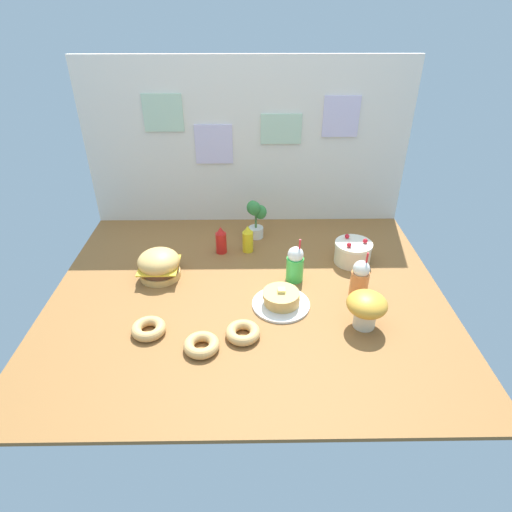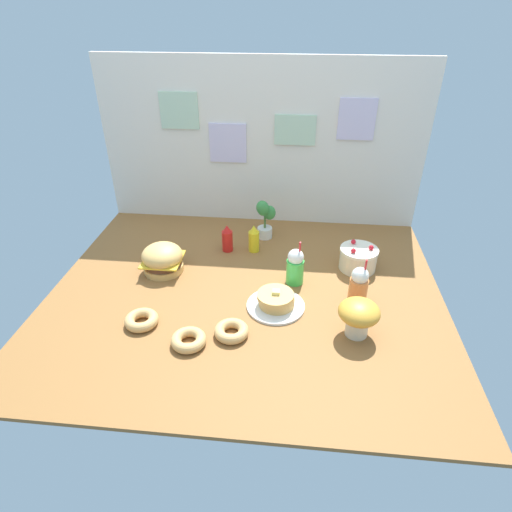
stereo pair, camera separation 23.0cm
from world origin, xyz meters
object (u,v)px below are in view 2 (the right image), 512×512
object	(u,v)px
pancake_stack	(276,301)
layer_cake	(358,258)
mustard_bottle	(254,239)
ketchup_bottle	(227,239)
cream_soda_cup	(295,267)
donut_pink_glaze	(141,320)
donut_vanilla	(231,331)
burger	(163,259)
orange_float_cup	(359,286)
donut_chocolate	(189,340)
potted_plant	(265,218)
mushroom_stool	(359,315)

from	to	relation	value
pancake_stack	layer_cake	size ratio (longest dim) A/B	1.36
mustard_bottle	ketchup_bottle	bearing A→B (deg)	-175.63
layer_cake	mustard_bottle	distance (m)	0.63
cream_soda_cup	donut_pink_glaze	bearing A→B (deg)	-149.31
pancake_stack	donut_vanilla	xyz separation A→B (m)	(-0.19, -0.23, -0.01)
burger	orange_float_cup	xyz separation A→B (m)	(1.08, -0.18, 0.02)
donut_chocolate	donut_vanilla	distance (m)	0.20
orange_float_cup	potted_plant	world-z (taller)	potted_plant
pancake_stack	ketchup_bottle	bearing A→B (deg)	122.13
layer_cake	donut_chocolate	distance (m)	1.10
ketchup_bottle	orange_float_cup	xyz separation A→B (m)	(0.75, -0.45, 0.02)
cream_soda_cup	orange_float_cup	size ratio (longest dim) A/B	1.00
donut_pink_glaze	orange_float_cup	bearing A→B (deg)	15.22
orange_float_cup	donut_chocolate	distance (m)	0.89
burger	mustard_bottle	size ratio (longest dim) A/B	1.33
burger	mustard_bottle	world-z (taller)	mustard_bottle
burger	potted_plant	world-z (taller)	potted_plant
ketchup_bottle	cream_soda_cup	bearing A→B (deg)	-35.63
mustard_bottle	donut_pink_glaze	distance (m)	0.88
ketchup_bottle	mushroom_stool	distance (m)	1.01
potted_plant	mushroom_stool	world-z (taller)	potted_plant
potted_plant	ketchup_bottle	bearing A→B (deg)	-138.98
donut_vanilla	potted_plant	bearing A→B (deg)	85.56
mustard_bottle	donut_chocolate	size ratio (longest dim) A/B	1.08
ketchup_bottle	donut_chocolate	bearing A→B (deg)	-92.92
donut_chocolate	donut_vanilla	world-z (taller)	same
cream_soda_cup	potted_plant	distance (m)	0.54
burger	layer_cake	xyz separation A→B (m)	(1.12, 0.14, -0.01)
mustard_bottle	mushroom_stool	bearing A→B (deg)	-51.80
burger	donut_vanilla	distance (m)	0.69
burger	mushroom_stool	bearing A→B (deg)	-22.34
ketchup_bottle	potted_plant	bearing A→B (deg)	41.02
potted_plant	donut_pink_glaze	bearing A→B (deg)	-119.32
donut_vanilla	mushroom_stool	distance (m)	0.59
mustard_bottle	donut_chocolate	world-z (taller)	mustard_bottle
ketchup_bottle	orange_float_cup	bearing A→B (deg)	-30.93
layer_cake	mushroom_stool	size ratio (longest dim) A/B	1.13
donut_vanilla	orange_float_cup	bearing A→B (deg)	27.69
burger	potted_plant	distance (m)	0.71
pancake_stack	donut_chocolate	size ratio (longest dim) A/B	1.83
layer_cake	donut_pink_glaze	distance (m)	1.25
burger	cream_soda_cup	xyz separation A→B (m)	(0.76, -0.04, 0.02)
burger	layer_cake	size ratio (longest dim) A/B	1.06
burger	donut_pink_glaze	size ratio (longest dim) A/B	1.43
ketchup_bottle	mustard_bottle	size ratio (longest dim) A/B	1.00
donut_pink_glaze	donut_vanilla	bearing A→B (deg)	-4.23
pancake_stack	potted_plant	size ratio (longest dim) A/B	1.11
donut_chocolate	mushroom_stool	bearing A→B (deg)	11.08
pancake_stack	mushroom_stool	bearing A→B (deg)	-22.84
burger	potted_plant	size ratio (longest dim) A/B	0.87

